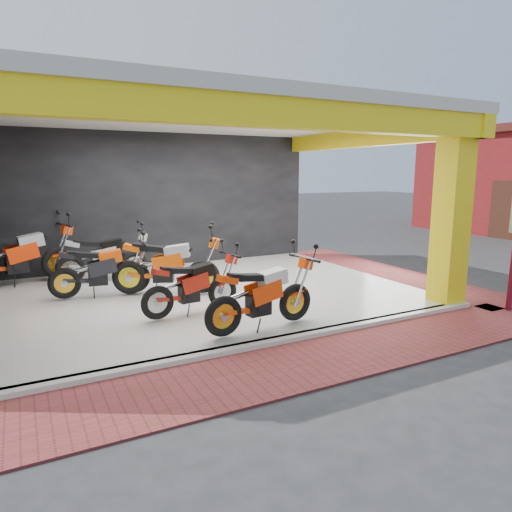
# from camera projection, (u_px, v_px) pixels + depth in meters

# --- Properties ---
(ground) EXTENTS (80.00, 80.00, 0.00)m
(ground) POSITION_uv_depth(u_px,v_px,m) (253.00, 323.00, 7.69)
(ground) COLOR #2D2D30
(ground) RESTS_ON ground
(showroom_floor) EXTENTS (8.00, 6.00, 0.10)m
(showroom_floor) POSITION_uv_depth(u_px,v_px,m) (209.00, 293.00, 9.42)
(showroom_floor) COLOR white
(showroom_floor) RESTS_ON ground
(showroom_ceiling) EXTENTS (8.40, 6.40, 0.20)m
(showroom_ceiling) POSITION_uv_depth(u_px,v_px,m) (205.00, 115.00, 8.78)
(showroom_ceiling) COLOR beige
(showroom_ceiling) RESTS_ON corner_column
(back_wall) EXTENTS (8.20, 0.20, 3.50)m
(back_wall) POSITION_uv_depth(u_px,v_px,m) (163.00, 202.00, 11.82)
(back_wall) COLOR black
(back_wall) RESTS_ON ground
(corner_column) EXTENTS (0.50, 0.50, 3.50)m
(corner_column) POSITION_uv_depth(u_px,v_px,m) (451.00, 214.00, 8.42)
(corner_column) COLOR yellow
(corner_column) RESTS_ON ground
(header_beam_front) EXTENTS (8.40, 0.30, 0.40)m
(header_beam_front) POSITION_uv_depth(u_px,v_px,m) (286.00, 114.00, 6.22)
(header_beam_front) COLOR yellow
(header_beam_front) RESTS_ON corner_column
(header_beam_right) EXTENTS (0.30, 6.40, 0.40)m
(header_beam_right) POSITION_uv_depth(u_px,v_px,m) (366.00, 138.00, 10.65)
(header_beam_right) COLOR yellow
(header_beam_right) RESTS_ON corner_column
(floor_kerb) EXTENTS (8.00, 0.20, 0.10)m
(floor_kerb) POSITION_uv_depth(u_px,v_px,m) (284.00, 340.00, 6.79)
(floor_kerb) COLOR white
(floor_kerb) RESTS_ON ground
(paver_front) EXTENTS (9.00, 1.40, 0.03)m
(paver_front) POSITION_uv_depth(u_px,v_px,m) (314.00, 361.00, 6.12)
(paver_front) COLOR #993237
(paver_front) RESTS_ON ground
(paver_right) EXTENTS (1.40, 7.00, 0.03)m
(paver_right) POSITION_uv_depth(u_px,v_px,m) (384.00, 272.00, 11.61)
(paver_right) COLOR #993237
(paver_right) RESTS_ON ground
(moto_hero) EXTENTS (2.13, 0.97, 1.26)m
(moto_hero) POSITION_uv_depth(u_px,v_px,m) (295.00, 284.00, 7.36)
(moto_hero) COLOR #FD430A
(moto_hero) RESTS_ON showroom_floor
(moto_row_a) EXTENTS (2.40, 1.69, 1.38)m
(moto_row_a) POSITION_uv_depth(u_px,v_px,m) (203.00, 260.00, 9.03)
(moto_row_a) COLOR #FE5B0A
(moto_row_a) RESTS_ON showroom_floor
(moto_row_b) EXTENTS (1.98, 0.94, 1.16)m
(moto_row_b) POSITION_uv_depth(u_px,v_px,m) (222.00, 277.00, 8.11)
(moto_row_b) COLOR #B42113
(moto_row_b) RESTS_ON showroom_floor
(moto_row_c) EXTENTS (2.09, 0.97, 1.24)m
(moto_row_c) POSITION_uv_depth(u_px,v_px,m) (134.00, 263.00, 9.10)
(moto_row_c) COLOR black
(moto_row_c) RESTS_ON showroom_floor
(moto_row_d) EXTENTS (2.16, 0.97, 1.28)m
(moto_row_d) POSITION_uv_depth(u_px,v_px,m) (134.00, 251.00, 10.34)
(moto_row_d) COLOR #B1B5BA
(moto_row_d) RESTS_ON showroom_floor
(moto_row_e) EXTENTS (2.58, 1.46, 1.49)m
(moto_row_e) POSITION_uv_depth(u_px,v_px,m) (57.00, 247.00, 10.25)
(moto_row_e) COLOR #F4360A
(moto_row_e) RESTS_ON showroom_floor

